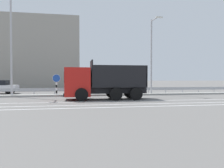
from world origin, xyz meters
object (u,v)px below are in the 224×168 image
Objects in this scene: median_road_sign at (56,84)px; street_lamp_1 at (11,36)px; street_lamp_2 at (152,53)px; dump_truck at (94,84)px.

street_lamp_1 reaches higher than median_road_sign.
street_lamp_2 reaches higher than median_road_sign.
street_lamp_1 is at bearing -178.46° from median_road_sign.
dump_truck is 0.86× the size of street_lamp_2.
street_lamp_1 is 1.32× the size of street_lamp_2.
street_lamp_1 is at bearing 63.88° from dump_truck.
street_lamp_2 is (6.64, 3.99, 3.22)m from dump_truck.
street_lamp_2 is (10.06, -0.08, 3.35)m from median_road_sign.
street_lamp_1 reaches higher than street_lamp_2.
dump_truck is 3.15× the size of median_road_sign.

